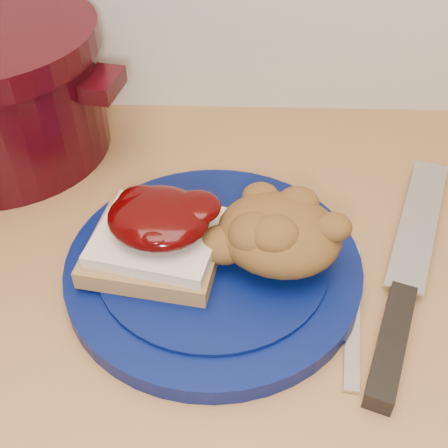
{
  "coord_description": "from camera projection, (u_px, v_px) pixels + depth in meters",
  "views": [
    {
      "loc": [
        0.08,
        1.09,
        1.33
      ],
      "look_at": [
        0.07,
        1.5,
        0.95
      ],
      "focal_mm": 45.0,
      "sensor_mm": 36.0,
      "label": 1
    }
  ],
  "objects": [
    {
      "name": "plate",
      "position": [
        213.0,
        266.0,
        0.57
      ],
      "size": [
        0.36,
        0.36,
        0.02
      ],
      "primitive_type": "cylinder",
      "rotation": [
        0.0,
        0.0,
        -0.27
      ],
      "color": "#040E44",
      "rests_on": "wood_countertop"
    },
    {
      "name": "sandwich",
      "position": [
        157.0,
        235.0,
        0.54
      ],
      "size": [
        0.14,
        0.13,
        0.06
      ],
      "rotation": [
        0.0,
        0.0,
        -0.27
      ],
      "color": "olive",
      "rests_on": "plate"
    },
    {
      "name": "stuffing_mound",
      "position": [
        279.0,
        234.0,
        0.54
      ],
      "size": [
        0.14,
        0.13,
        0.06
      ],
      "primitive_type": "ellipsoid",
      "rotation": [
        0.0,
        0.0,
        -0.27
      ],
      "color": "brown",
      "rests_on": "plate"
    },
    {
      "name": "chef_knife",
      "position": [
        400.0,
        305.0,
        0.53
      ],
      "size": [
        0.15,
        0.34,
        0.02
      ],
      "rotation": [
        0.0,
        0.0,
        1.22
      ],
      "color": "black",
      "rests_on": "wood_countertop"
    },
    {
      "name": "butter_knife",
      "position": [
        353.0,
        309.0,
        0.53
      ],
      "size": [
        0.04,
        0.18,
        0.0
      ],
      "primitive_type": "cube",
      "rotation": [
        0.0,
        0.0,
        1.42
      ],
      "color": "silver",
      "rests_on": "wood_countertop"
    }
  ]
}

